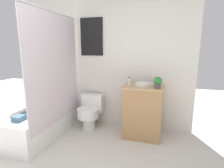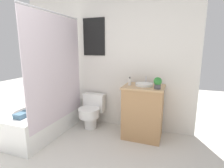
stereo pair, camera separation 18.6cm
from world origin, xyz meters
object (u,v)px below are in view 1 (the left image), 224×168
at_px(sink, 144,84).
at_px(potted_plant, 158,82).
at_px(toilet, 90,111).
at_px(soap_bottle, 129,82).

relative_size(sink, potted_plant, 1.83).
height_order(toilet, soap_bottle, soap_bottle).
xyz_separation_m(soap_bottle, potted_plant, (0.45, -0.11, 0.04)).
distance_m(sink, potted_plant, 0.28).
bearing_deg(potted_plant, soap_bottle, 166.51).
relative_size(soap_bottle, potted_plant, 0.78).
bearing_deg(sink, soap_bottle, -167.54).
height_order(toilet, potted_plant, potted_plant).
xyz_separation_m(toilet, soap_bottle, (0.73, -0.05, 0.60)).
distance_m(toilet, potted_plant, 1.34).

